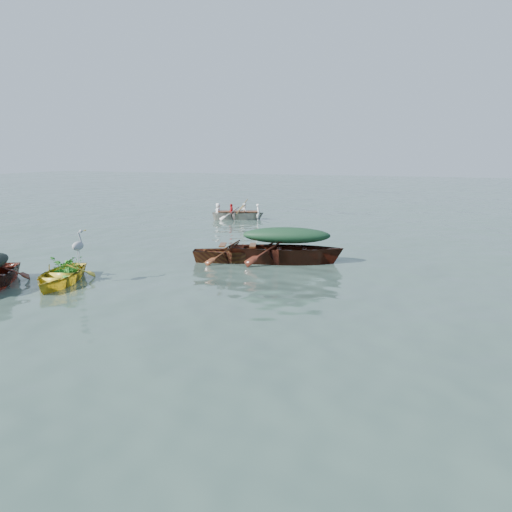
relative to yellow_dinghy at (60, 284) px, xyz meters
The scene contains 11 objects.
ground 4.26m from the yellow_dinghy, 25.24° to the left, with size 140.00×140.00×0.00m, color #374D44.
yellow_dinghy is the anchor object (origin of this frame).
green_tarp_boat 6.91m from the yellow_dinghy, 45.24° to the left, with size 1.61×5.17×1.26m, color #42170F.
open_wooden_boat 5.56m from the yellow_dinghy, 53.08° to the left, with size 1.27×4.08×0.93m, color brown.
rowed_boat 14.32m from the yellow_dinghy, 94.27° to the left, with size 1.17×3.89×0.90m, color beige.
green_tarp_cover 6.96m from the yellow_dinghy, 45.24° to the left, with size 0.88×2.84×0.52m, color #14311F.
thwart_benches 5.58m from the yellow_dinghy, 53.08° to the left, with size 0.76×2.04×0.04m, color #4C2711, non-canonical shape.
heron 1.05m from the yellow_dinghy, 26.09° to the left, with size 0.28×0.40×0.92m, color #989BA1, non-canonical shape.
dinghy_weeds 0.92m from the yellow_dinghy, 108.12° to the left, with size 0.70×0.90×0.60m, color #1B681C.
rowers 14.35m from the yellow_dinghy, 94.27° to the left, with size 1.05×2.72×0.76m, color silver.
oars 14.33m from the yellow_dinghy, 94.27° to the left, with size 2.60×0.60×0.06m, color olive, non-canonical shape.
Camera 1 is at (6.10, -12.02, 3.50)m, focal length 35.00 mm.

